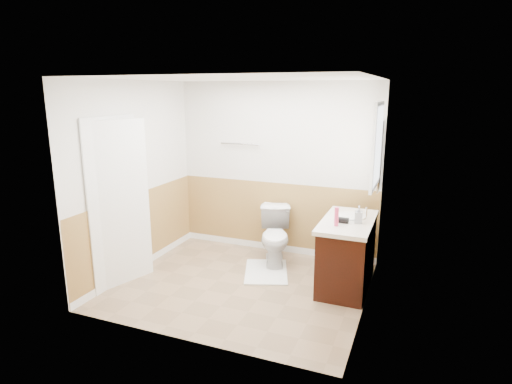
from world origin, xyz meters
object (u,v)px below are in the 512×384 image
at_px(vanity_cabinet, 347,255).
at_px(bath_mat, 266,272).
at_px(toilet, 275,236).
at_px(lotion_bottle, 336,217).
at_px(soap_dispenser, 359,215).

bearing_deg(vanity_cabinet, bath_mat, -179.61).
height_order(toilet, vanity_cabinet, vanity_cabinet).
relative_size(lotion_bottle, soap_dispenser, 1.08).
distance_m(toilet, soap_dispenser, 1.37).
height_order(toilet, soap_dispenser, soap_dispenser).
bearing_deg(soap_dispenser, lotion_bottle, -136.05).
xyz_separation_m(bath_mat, lotion_bottle, (0.95, -0.27, 0.95)).
relative_size(toilet, vanity_cabinet, 0.70).
xyz_separation_m(toilet, lotion_bottle, (0.95, -0.63, 0.57)).
bearing_deg(vanity_cabinet, lotion_bottle, -109.94).
xyz_separation_m(bath_mat, soap_dispenser, (1.17, -0.06, 0.94)).
distance_m(vanity_cabinet, lotion_bottle, 0.63).
bearing_deg(lotion_bottle, soap_dispenser, 43.95).
relative_size(bath_mat, vanity_cabinet, 0.73).
bearing_deg(soap_dispenser, toilet, 160.25).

